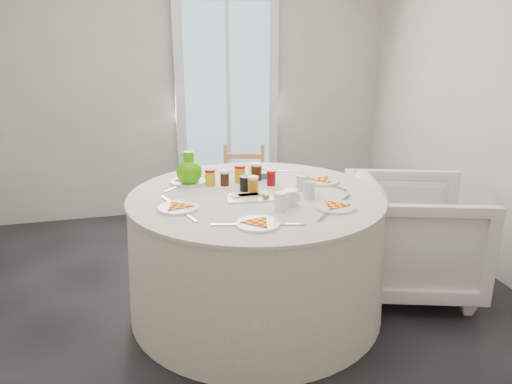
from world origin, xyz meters
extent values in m
plane|color=black|center=(0.00, 0.00, 0.00)|extent=(4.00, 4.00, 0.00)
cube|color=#BCB5A3|center=(0.00, 2.00, 1.30)|extent=(4.00, 0.02, 2.60)
cube|color=silver|center=(0.40, 1.95, 1.05)|extent=(1.00, 0.08, 2.10)
cylinder|color=beige|center=(0.18, -0.01, 0.38)|extent=(1.62, 1.62, 0.82)
imported|color=silver|center=(1.29, -0.02, 0.39)|extent=(1.01, 1.04, 0.87)
cube|color=#0B7485|center=(0.31, 0.33, 0.79)|extent=(0.12, 0.10, 0.04)
camera|label=1|loc=(-0.54, -2.83, 1.74)|focal=35.00mm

